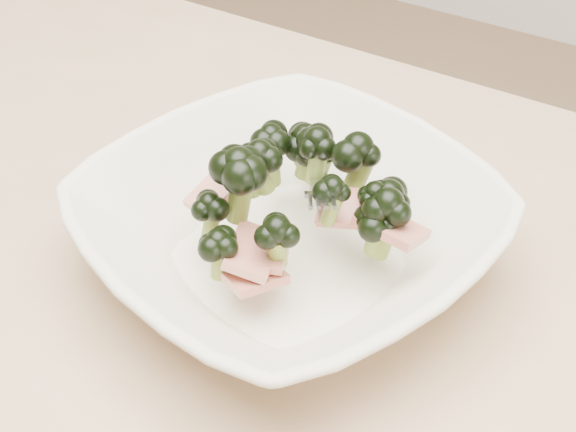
% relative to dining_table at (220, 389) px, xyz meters
% --- Properties ---
extents(dining_table, '(1.20, 0.80, 0.75)m').
position_rel_dining_table_xyz_m(dining_table, '(0.00, 0.00, 0.00)').
color(dining_table, tan).
rests_on(dining_table, ground).
extents(broccoli_dish, '(0.37, 0.37, 0.12)m').
position_rel_dining_table_xyz_m(broccoli_dish, '(0.03, 0.07, 0.14)').
color(broccoli_dish, beige).
rests_on(broccoli_dish, dining_table).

